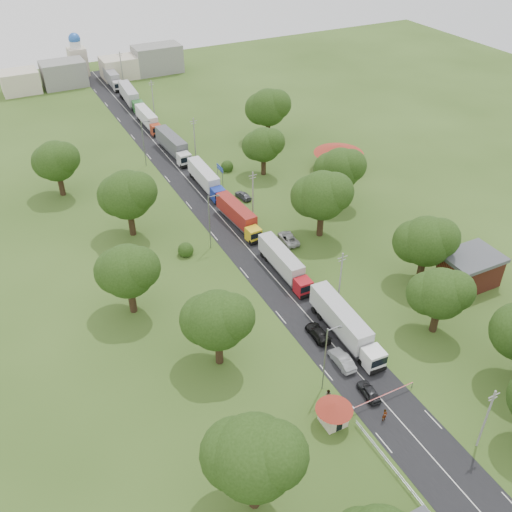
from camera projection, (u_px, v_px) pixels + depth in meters
ground at (282, 287)px, 87.57m from camera, size 260.00×260.00×0.00m
road at (228, 226)px, 102.15m from camera, size 8.00×200.00×0.04m
boom_barrier at (374, 400)px, 68.34m from camera, size 9.22×0.35×1.18m
guard_booth at (334, 410)px, 65.44m from camera, size 4.40×4.40×3.45m
guard_rail at (402, 484)px, 60.22m from camera, size 0.10×17.00×1.70m
info_sign at (220, 171)px, 113.27m from camera, size 0.12×3.10×4.10m
pole_0 at (486, 418)px, 61.41m from camera, size 1.60×0.24×9.00m
pole_1 at (340, 278)px, 81.82m from camera, size 1.60×0.24×9.00m
pole_2 at (253, 193)px, 102.22m from camera, size 1.60×0.24×9.00m
pole_3 at (194, 137)px, 122.62m from camera, size 1.60×0.24×9.00m
pole_4 at (153, 97)px, 143.02m from camera, size 1.60×0.24×9.00m
pole_5 at (121, 67)px, 163.42m from camera, size 1.60×0.24×9.00m
lamp_0 at (326, 356)px, 67.82m from camera, size 2.03×0.22×10.00m
lamp_1 at (210, 219)px, 93.32m from camera, size 2.03×0.22×10.00m
lamp_2 at (144, 141)px, 118.83m from camera, size 2.03×0.22×10.00m
tree_2 at (440, 293)px, 75.95m from camera, size 8.00×8.00×10.10m
tree_3 at (426, 241)px, 85.11m from camera, size 8.80×8.80×11.07m
tree_4 at (322, 195)px, 95.28m from camera, size 9.60×9.60×12.05m
tree_5 at (340, 168)px, 104.80m from camera, size 8.80×8.80×11.07m
tree_6 at (263, 144)px, 114.94m from camera, size 8.00×8.00×10.10m
tree_7 at (268, 107)px, 128.50m from camera, size 9.60×9.60×12.05m
tree_9 at (253, 456)px, 53.90m from camera, size 9.60×9.60×12.05m
tree_10 at (217, 319)px, 70.67m from camera, size 8.80×8.80×11.07m
tree_11 at (127, 270)px, 79.01m from camera, size 8.80×8.80×11.07m
tree_12 at (127, 194)px, 95.45m from camera, size 9.60×9.60×12.05m
tree_13 at (56, 161)px, 107.41m from camera, size 8.80×8.80×11.07m
house_brick at (470, 269)px, 86.95m from camera, size 8.60×6.60×5.20m
house_cream at (339, 153)px, 118.46m from camera, size 10.08×10.08×5.80m
distant_town at (101, 69)px, 165.97m from camera, size 52.00×8.00×8.00m
church at (77, 57)px, 168.96m from camera, size 5.00×5.00×12.30m
truck_0 at (345, 324)px, 77.38m from camera, size 3.14×15.36×4.25m
truck_1 at (284, 263)px, 89.36m from camera, size 2.51×13.91×3.85m
truck_2 at (239, 216)px, 101.11m from camera, size 3.04×13.70×3.78m
truck_3 at (206, 178)px, 112.58m from camera, size 2.60×14.19×3.93m
truck_4 at (173, 145)px, 125.20m from camera, size 3.28×15.33×4.24m
truck_5 at (148, 119)px, 138.19m from camera, size 2.34×13.68×3.79m
truck_6 at (130, 96)px, 150.57m from camera, size 3.50×15.72×4.34m
truck_7 at (111, 77)px, 163.59m from camera, size 2.83×15.02×4.16m
car_lane_front at (369, 391)px, 69.70m from camera, size 1.94×4.05×1.34m
car_lane_mid at (342, 360)px, 73.89m from camera, size 1.82×4.77×1.55m
car_lane_rear at (318, 333)px, 78.19m from camera, size 2.15×4.91×1.41m
car_verge_near at (288, 238)px, 97.43m from camera, size 2.88×5.40×1.44m
car_verge_far at (243, 195)px, 109.85m from camera, size 2.20×4.23×1.37m
pedestrian_near at (385, 415)px, 66.47m from camera, size 0.71×0.54×1.76m
pedestrian_booth at (328, 396)px, 68.82m from camera, size 0.96×1.07×1.81m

